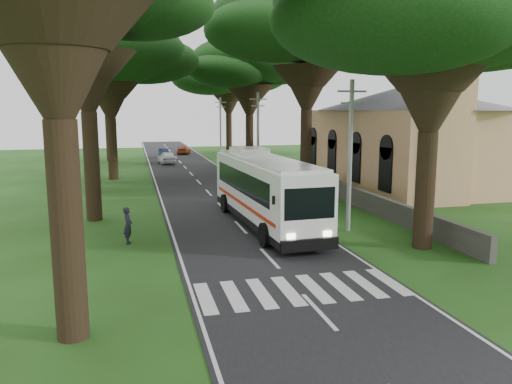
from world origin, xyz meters
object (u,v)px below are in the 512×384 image
(pole_near, at_px, (350,153))
(distant_car_c, at_px, (184,150))
(pedestrian, at_px, (128,226))
(church, at_px, (406,127))
(distant_car_b, at_px, (164,153))
(pole_mid, at_px, (258,135))
(distant_car_a, at_px, (167,158))
(pole_far, at_px, (221,127))
(coach_bus, at_px, (265,189))

(pole_near, xyz_separation_m, distant_car_c, (-3.91, 49.35, -3.55))
(pedestrian, bearing_deg, church, -54.35)
(church, bearing_deg, distant_car_b, 124.51)
(pole_mid, relative_size, distant_car_b, 2.06)
(pedestrian, bearing_deg, distant_car_c, -6.08)
(pole_mid, bearing_deg, distant_car_a, 114.01)
(church, xyz_separation_m, pedestrian, (-23.88, -15.48, -4.00))
(pole_far, bearing_deg, pole_mid, -90.00)
(church, relative_size, pedestrian, 13.25)
(coach_bus, relative_size, distant_car_c, 3.16)
(pole_near, bearing_deg, pole_far, 90.00)
(pole_near, xyz_separation_m, coach_bus, (-4.05, 2.30, -2.12))
(church, relative_size, pole_far, 3.00)
(pole_far, relative_size, coach_bus, 0.61)
(church, xyz_separation_m, coach_bus, (-16.41, -13.25, -2.85))
(pole_near, xyz_separation_m, distant_car_b, (-7.14, 43.91, -3.51))
(distant_car_b, relative_size, distant_car_c, 0.94)
(church, height_order, distant_car_b, church)
(pole_far, xyz_separation_m, distant_car_c, (-3.91, 9.35, -3.55))
(distant_car_c, bearing_deg, coach_bus, 102.10)
(distant_car_a, bearing_deg, church, 128.20)
(pole_near, distance_m, distant_car_a, 37.18)
(pole_far, bearing_deg, distant_car_c, 112.69)
(pole_far, distance_m, pedestrian, 41.69)
(pole_near, bearing_deg, coach_bus, 150.41)
(pole_near, xyz_separation_m, distant_car_a, (-7.26, 36.30, -3.41))
(pole_near, relative_size, distant_car_a, 1.85)
(pole_mid, bearing_deg, pole_near, -90.00)
(distant_car_c, distance_m, pedestrian, 49.87)
(pole_near, height_order, distant_car_c, pole_near)
(distant_car_c, bearing_deg, distant_car_a, 87.87)
(distant_car_c, bearing_deg, pedestrian, 93.51)
(pole_far, bearing_deg, distant_car_b, 151.28)
(pole_near, relative_size, pole_far, 1.00)
(church, distance_m, distant_car_c, 37.76)
(pole_mid, bearing_deg, coach_bus, -102.89)
(distant_car_a, relative_size, distant_car_b, 1.11)
(distant_car_b, distance_m, distant_car_c, 6.33)
(church, bearing_deg, coach_bus, -141.10)
(distant_car_a, distance_m, pedestrian, 36.49)
(pole_mid, xyz_separation_m, pedestrian, (-11.51, -19.94, -3.27))
(pole_mid, relative_size, coach_bus, 0.61)
(pole_mid, xyz_separation_m, distant_car_a, (-7.26, 16.30, -3.41))
(church, bearing_deg, pedestrian, -147.04)
(pole_near, height_order, pole_mid, same)
(pole_far, distance_m, distant_car_c, 10.74)
(distant_car_b, bearing_deg, coach_bus, -83.81)
(distant_car_a, distance_m, distant_car_b, 7.61)
(coach_bus, distance_m, distant_car_b, 41.75)
(church, distance_m, pedestrian, 28.74)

